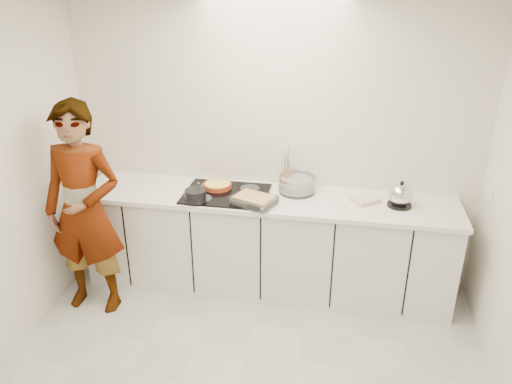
% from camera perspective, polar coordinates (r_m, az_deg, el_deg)
% --- Properties ---
extents(wall_back, '(3.60, 0.00, 2.60)m').
position_cam_1_polar(wall_back, '(4.42, 1.93, 5.78)').
color(wall_back, silver).
rests_on(wall_back, ground).
extents(base_cabinets, '(3.20, 0.58, 0.87)m').
position_cam_1_polar(base_cabinets, '(4.49, 1.16, -6.04)').
color(base_cabinets, silver).
rests_on(base_cabinets, floor).
extents(countertop, '(3.24, 0.64, 0.04)m').
position_cam_1_polar(countertop, '(4.28, 1.21, -0.76)').
color(countertop, white).
rests_on(countertop, base_cabinets).
extents(hob, '(0.72, 0.54, 0.01)m').
position_cam_1_polar(hob, '(4.32, -3.42, -0.20)').
color(hob, black).
rests_on(hob, countertop).
extents(tart_dish, '(0.29, 0.29, 0.04)m').
position_cam_1_polar(tart_dish, '(4.41, -4.43, 0.77)').
color(tart_dish, '#A53B1A').
rests_on(tart_dish, hob).
extents(saucepan, '(0.22, 0.22, 0.17)m').
position_cam_1_polar(saucepan, '(4.17, -6.93, -0.39)').
color(saucepan, black).
rests_on(saucepan, hob).
extents(baking_dish, '(0.40, 0.35, 0.06)m').
position_cam_1_polar(baking_dish, '(4.10, -0.21, -0.87)').
color(baking_dish, silver).
rests_on(baking_dish, hob).
extents(mixing_bowl, '(0.42, 0.42, 0.15)m').
position_cam_1_polar(mixing_bowl, '(4.34, 4.70, 0.80)').
color(mixing_bowl, silver).
rests_on(mixing_bowl, countertop).
extents(tea_towel, '(0.26, 0.25, 0.03)m').
position_cam_1_polar(tea_towel, '(4.27, 12.36, -0.90)').
color(tea_towel, white).
rests_on(tea_towel, countertop).
extents(kettle, '(0.20, 0.20, 0.22)m').
position_cam_1_polar(kettle, '(4.23, 16.17, -0.40)').
color(kettle, black).
rests_on(kettle, countertop).
extents(utensil_crock, '(0.13, 0.13, 0.13)m').
position_cam_1_polar(utensil_crock, '(4.41, 3.54, 1.21)').
color(utensil_crock, orange).
rests_on(utensil_crock, countertop).
extents(cook, '(0.66, 0.43, 1.81)m').
position_cam_1_polar(cook, '(4.27, -19.04, -2.04)').
color(cook, silver).
rests_on(cook, floor).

